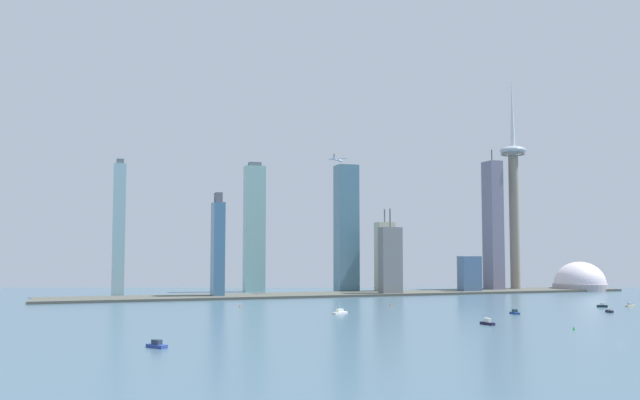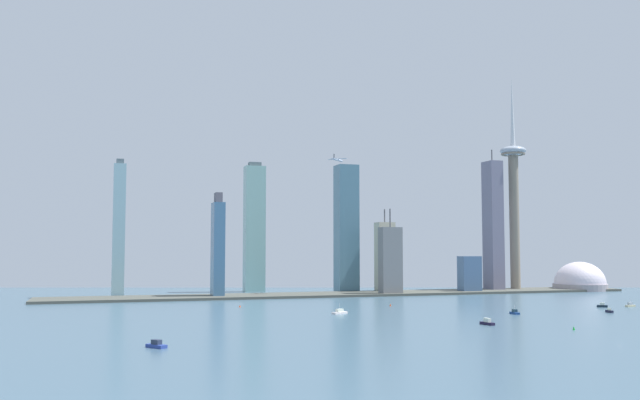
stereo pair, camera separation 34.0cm
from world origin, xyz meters
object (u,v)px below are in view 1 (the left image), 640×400
skyscraper_1 (119,229)px  skyscraper_2 (470,275)px  boat_0 (602,305)px  airplane (338,160)px  skyscraper_4 (390,261)px  skyscraper_7 (493,226)px  skyscraper_0 (254,228)px  skyscraper_5 (346,229)px  channel_buoy_1 (574,328)px  boat_6 (340,312)px  channel_buoy_2 (240,306)px  skyscraper_6 (218,248)px  channel_buoy_0 (390,305)px  boat_1 (515,312)px  boat_3 (487,322)px  skyscraper_3 (385,258)px  boat_2 (157,345)px  boat_4 (609,311)px  stadium_dome (580,284)px  observation_tower (514,189)px  boat_5 (630,305)px

skyscraper_1 → skyscraper_2: skyscraper_1 is taller
boat_0 → airplane: 346.70m
skyscraper_4 → skyscraper_7: size_ratio=0.55×
skyscraper_0 → skyscraper_5: bearing=-25.7°
skyscraper_7 → channel_buoy_1: skyscraper_7 is taller
boat_6 → channel_buoy_2: size_ratio=6.98×
skyscraper_7 → boat_6: (-301.91, -239.19, -85.09)m
skyscraper_4 → skyscraper_7: (164.20, 34.06, 45.44)m
skyscraper_1 → skyscraper_6: (108.43, -45.83, -21.89)m
skyscraper_7 → channel_buoy_0: (-228.51, -179.84, -85.29)m
boat_1 → boat_3: boat_1 is taller
skyscraper_7 → channel_buoy_0: bearing=-141.8°
skyscraper_4 → channel_buoy_1: skyscraper_4 is taller
skyscraper_7 → boat_1: (-160.46, -288.53, -85.04)m
skyscraper_3 → skyscraper_5: 61.80m
boat_2 → boat_6: boat_6 is taller
boat_2 → channel_buoy_2: 274.28m
skyscraper_7 → channel_buoy_0: size_ratio=74.47×
skyscraper_1 → boat_6: 333.09m
skyscraper_5 → channel_buoy_1: size_ratio=63.67×
boat_4 → skyscraper_1: bearing=-125.7°
skyscraper_3 → channel_buoy_2: 270.92m
boat_1 → boat_3: 94.40m
skyscraper_4 → skyscraper_5: 84.41m
skyscraper_2 → skyscraper_3: 110.04m
boat_0 → boat_1: (-120.29, -35.17, -0.13)m
skyscraper_1 → stadium_dome: bearing=-4.9°
stadium_dome → skyscraper_3: bearing=174.0°
skyscraper_2 → observation_tower: bearing=15.0°
boat_4 → boat_5: (62.52, 44.33, 0.08)m
skyscraper_5 → boat_6: (-105.38, -271.47, -80.65)m
skyscraper_4 → boat_2: size_ratio=7.68×
skyscraper_4 → boat_5: (153.63, -223.09, -39.60)m
skyscraper_1 → skyscraper_6: 119.74m
skyscraper_7 → boat_5: size_ratio=17.17×
boat_4 → channel_buoy_0: bearing=-124.3°
channel_buoy_1 → skyscraper_1: bearing=123.8°
channel_buoy_0 → airplane: 237.79m
skyscraper_3 → skyscraper_6: size_ratio=0.88×
boat_4 → boat_5: bearing=129.1°
boat_1 → channel_buoy_1: size_ratio=4.60×
observation_tower → skyscraper_1: (-511.41, 32.96, -58.10)m
skyscraper_6 → boat_0: skyscraper_6 is taller
skyscraper_4 → skyscraper_5: size_ratio=0.64×
boat_1 → skyscraper_6: bearing=-134.7°
skyscraper_0 → boat_6: skyscraper_0 is taller
boat_0 → channel_buoy_0: 202.18m
boat_2 → channel_buoy_0: size_ratio=5.37×
observation_tower → skyscraper_3: (-185.20, 10.42, -91.80)m
skyscraper_5 → boat_4: 364.87m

